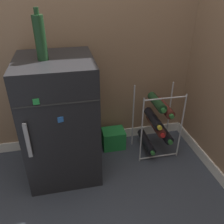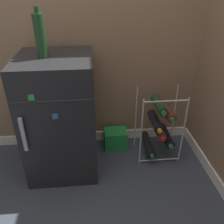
# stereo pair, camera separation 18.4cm
# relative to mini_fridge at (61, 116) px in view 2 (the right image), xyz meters

# --- Properties ---
(ground_plane) EXTENTS (14.00, 14.00, 0.00)m
(ground_plane) POSITION_rel_mini_fridge_xyz_m (0.31, -0.26, -0.46)
(ground_plane) COLOR #333842
(mini_fridge) EXTENTS (0.52, 0.57, 0.92)m
(mini_fridge) POSITION_rel_mini_fridge_xyz_m (0.00, 0.00, 0.00)
(mini_fridge) COLOR black
(mini_fridge) RESTS_ON ground_plane
(wine_rack) EXTENTS (0.35, 0.32, 0.60)m
(wine_rack) POSITION_rel_mini_fridge_xyz_m (0.79, 0.06, -0.16)
(wine_rack) COLOR #B2B2B7
(wine_rack) RESTS_ON ground_plane
(soda_box) EXTENTS (0.20, 0.16, 0.17)m
(soda_box) POSITION_rel_mini_fridge_xyz_m (0.44, 0.19, -0.37)
(soda_box) COLOR #1E7F38
(soda_box) RESTS_ON ground_plane
(fridge_top_bottle) EXTENTS (0.07, 0.07, 0.31)m
(fridge_top_bottle) POSITION_rel_mini_fridge_xyz_m (-0.06, -0.01, 0.60)
(fridge_top_bottle) COLOR #19381E
(fridge_top_bottle) RESTS_ON mini_fridge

